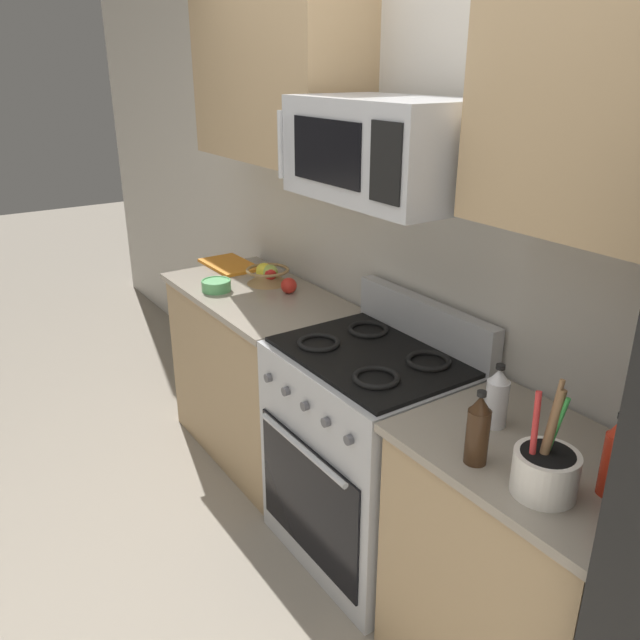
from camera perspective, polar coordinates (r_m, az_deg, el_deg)
The scene contains 16 objects.
ground_plane at distance 2.75m, azimuth -6.84°, elevation -23.81°, with size 16.00×16.00×0.00m, color gray.
wall_back at distance 2.58m, azimuth 11.28°, elevation 6.55°, with size 8.00×0.10×2.60m, color beige.
counter_left at distance 3.38m, azimuth -5.40°, elevation -4.68°, with size 1.08×0.59×0.91m.
range_oven at distance 2.70m, azimuth 4.34°, elevation -11.70°, with size 0.76×0.63×1.09m.
counter_right at distance 2.28m, azimuth 17.14°, elevation -20.62°, with size 0.77×0.59×0.91m.
microwave at distance 2.28m, azimuth 5.75°, elevation 14.82°, with size 0.70×0.44×0.34m.
upper_cabinets_left at distance 3.10m, azimuth -3.97°, elevation 21.19°, with size 1.07×0.34×0.78m.
upper_cabinets_right at distance 1.83m, azimuth 25.70°, elevation 18.80°, with size 0.76×0.34×0.78m.
utensil_crock at distance 1.81m, azimuth 19.35°, elevation -12.45°, with size 0.17×0.17×0.32m.
fruit_basket at distance 3.30m, azimuth -4.66°, elevation 4.07°, with size 0.22×0.22×0.11m.
apple_loose at distance 3.15m, azimuth -2.79°, elevation 3.07°, with size 0.08×0.08×0.08m, color red.
cutting_board at distance 3.62m, azimuth -8.02°, elevation 4.88°, with size 0.37×0.22×0.02m, color orange.
bottle_hot_sauce at distance 1.85m, azimuth 24.67°, elevation -11.05°, with size 0.06×0.06×0.24m.
bottle_vinegar at distance 2.06m, azimuth 15.42°, elevation -6.69°, with size 0.07×0.07×0.21m.
bottle_soy at distance 1.86m, azimuth 13.83°, elevation -9.47°, with size 0.07×0.07×0.23m.
prep_bowl at distance 3.23m, azimuth -9.19°, elevation 3.09°, with size 0.15×0.15×0.06m.
Camera 1 is at (1.75, -0.81, 1.96)m, focal length 36.08 mm.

